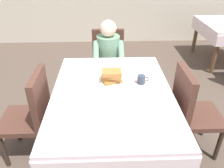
# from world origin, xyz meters

# --- Properties ---
(ground_plane) EXTENTS (14.00, 14.00, 0.00)m
(ground_plane) POSITION_xyz_m (0.00, 0.00, 0.00)
(ground_plane) COLOR brown
(dining_table_main) EXTENTS (1.12, 1.52, 0.74)m
(dining_table_main) POSITION_xyz_m (0.00, 0.00, 0.65)
(dining_table_main) COLOR silver
(dining_table_main) RESTS_ON ground
(chair_diner) EXTENTS (0.44, 0.45, 0.93)m
(chair_diner) POSITION_xyz_m (-0.01, 1.17, 0.53)
(chair_diner) COLOR #4C2D23
(chair_diner) RESTS_ON ground
(diner_person) EXTENTS (0.40, 0.43, 1.12)m
(diner_person) POSITION_xyz_m (-0.01, 1.01, 0.67)
(diner_person) COLOR gray
(diner_person) RESTS_ON ground
(chair_right_side) EXTENTS (0.45, 0.44, 0.93)m
(chair_right_side) POSITION_xyz_m (0.77, 0.00, 0.53)
(chair_right_side) COLOR #4C2D23
(chair_right_side) RESTS_ON ground
(chair_left_side) EXTENTS (0.45, 0.44, 0.93)m
(chair_left_side) POSITION_xyz_m (-0.77, 0.00, 0.53)
(chair_left_side) COLOR #4C2D23
(chair_left_side) RESTS_ON ground
(plate_breakfast) EXTENTS (0.28, 0.28, 0.02)m
(plate_breakfast) POSITION_xyz_m (-0.00, 0.17, 0.75)
(plate_breakfast) COLOR white
(plate_breakfast) RESTS_ON dining_table_main
(breakfast_stack) EXTENTS (0.21, 0.18, 0.12)m
(breakfast_stack) POSITION_xyz_m (0.00, 0.16, 0.82)
(breakfast_stack) COLOR #A36B33
(breakfast_stack) RESTS_ON plate_breakfast
(cup_coffee) EXTENTS (0.11, 0.08, 0.08)m
(cup_coffee) POSITION_xyz_m (0.29, 0.14, 0.78)
(cup_coffee) COLOR #333D4C
(cup_coffee) RESTS_ON dining_table_main
(syrup_pitcher) EXTENTS (0.08, 0.08, 0.07)m
(syrup_pitcher) POSITION_xyz_m (-0.25, 0.36, 0.78)
(syrup_pitcher) COLOR silver
(syrup_pitcher) RESTS_ON dining_table_main
(fork_left_of_plate) EXTENTS (0.04, 0.18, 0.00)m
(fork_left_of_plate) POSITION_xyz_m (-0.19, 0.15, 0.74)
(fork_left_of_plate) COLOR silver
(fork_left_of_plate) RESTS_ON dining_table_main
(knife_right_of_plate) EXTENTS (0.03, 0.20, 0.00)m
(knife_right_of_plate) POSITION_xyz_m (0.19, 0.15, 0.74)
(knife_right_of_plate) COLOR silver
(knife_right_of_plate) RESTS_ON dining_table_main
(spoon_near_edge) EXTENTS (0.15, 0.06, 0.00)m
(spoon_near_edge) POSITION_xyz_m (-0.03, -0.17, 0.74)
(spoon_near_edge) COLOR silver
(spoon_near_edge) RESTS_ON dining_table_main
(napkin_folded) EXTENTS (0.18, 0.13, 0.01)m
(napkin_folded) POSITION_xyz_m (-0.27, 0.03, 0.74)
(napkin_folded) COLOR white
(napkin_folded) RESTS_ON dining_table_main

